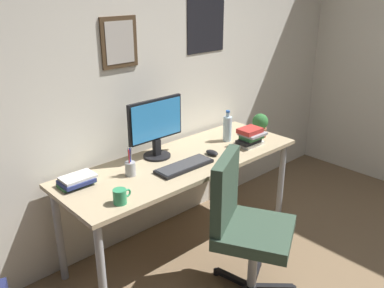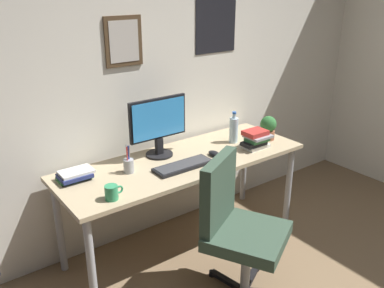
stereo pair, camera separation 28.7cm
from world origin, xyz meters
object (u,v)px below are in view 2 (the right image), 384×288
object	(u,v)px
keyboard	(183,166)
book_stack_left	(75,175)
water_bottle	(234,130)
potted_plant	(268,127)
monitor	(158,125)
book_stack_right	(256,139)
office_chair	(236,224)
computer_mouse	(214,154)
pen_cup	(129,165)
coffee_mug_near	(112,192)

from	to	relation	value
keyboard	book_stack_left	distance (m)	0.72
water_bottle	potted_plant	size ratio (longest dim) A/B	1.29
monitor	book_stack_right	world-z (taller)	monitor
office_chair	keyboard	world-z (taller)	office_chair
office_chair	monitor	distance (m)	0.91
water_bottle	office_chair	bearing A→B (deg)	-130.29
computer_mouse	potted_plant	xyz separation A→B (m)	(0.57, 0.01, 0.09)
monitor	book_stack_right	xyz separation A→B (m)	(0.67, -0.32, -0.17)
book_stack_right	pen_cup	bearing A→B (deg)	169.19
water_bottle	book_stack_right	world-z (taller)	water_bottle
water_bottle	potted_plant	distance (m)	0.29
office_chair	book_stack_left	distance (m)	1.08
monitor	coffee_mug_near	size ratio (longest dim) A/B	3.94
office_chair	coffee_mug_near	world-z (taller)	office_chair
computer_mouse	book_stack_right	distance (m)	0.37
potted_plant	pen_cup	size ratio (longest dim) A/B	0.98
office_chair	book_stack_right	distance (m)	0.83
coffee_mug_near	monitor	bearing A→B (deg)	34.38
office_chair	book_stack_right	xyz separation A→B (m)	(0.63, 0.48, 0.27)
monitor	potted_plant	size ratio (longest dim) A/B	2.36
potted_plant	computer_mouse	bearing A→B (deg)	-179.01
office_chair	water_bottle	bearing A→B (deg)	49.71
keyboard	coffee_mug_near	xyz separation A→B (m)	(-0.60, -0.11, 0.03)
office_chair	monitor	size ratio (longest dim) A/B	2.07
coffee_mug_near	pen_cup	world-z (taller)	pen_cup
office_chair	book_stack_left	bearing A→B (deg)	131.89
monitor	water_bottle	bearing A→B (deg)	-11.57
monitor	book_stack_left	size ratio (longest dim) A/B	2.05
computer_mouse	water_bottle	bearing A→B (deg)	22.88
monitor	book_stack_right	bearing A→B (deg)	-25.34
office_chair	potted_plant	size ratio (longest dim) A/B	4.87
pen_cup	water_bottle	bearing A→B (deg)	0.16
potted_plant	pen_cup	distance (m)	1.22
pen_cup	office_chair	bearing A→B (deg)	-61.04
coffee_mug_near	potted_plant	size ratio (longest dim) A/B	0.60
keyboard	computer_mouse	world-z (taller)	computer_mouse
monitor	potted_plant	distance (m)	0.93
book_stack_left	pen_cup	bearing A→B (deg)	-18.75
book_stack_left	book_stack_right	xyz separation A→B (m)	(1.33, -0.30, 0.04)
coffee_mug_near	book_stack_right	xyz separation A→B (m)	(1.25, 0.08, 0.02)
book_stack_left	book_stack_right	distance (m)	1.36
monitor	computer_mouse	distance (m)	0.46
water_bottle	keyboard	bearing A→B (deg)	-165.49
potted_plant	office_chair	bearing A→B (deg)	-146.45
keyboard	computer_mouse	distance (m)	0.30
coffee_mug_near	book_stack_left	size ratio (longest dim) A/B	0.52
book_stack_right	book_stack_left	bearing A→B (deg)	167.16
office_chair	pen_cup	world-z (taller)	office_chair
office_chair	keyboard	size ratio (longest dim) A/B	2.21
book_stack_left	book_stack_right	bearing A→B (deg)	-12.84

